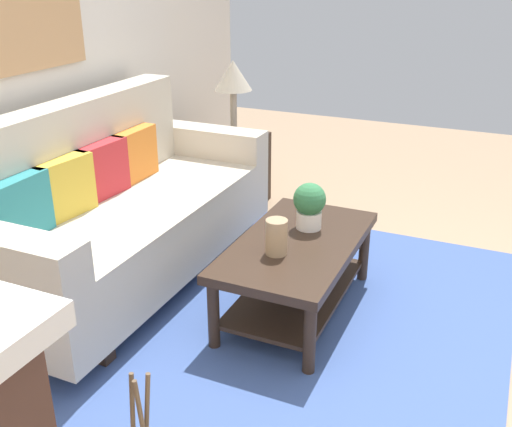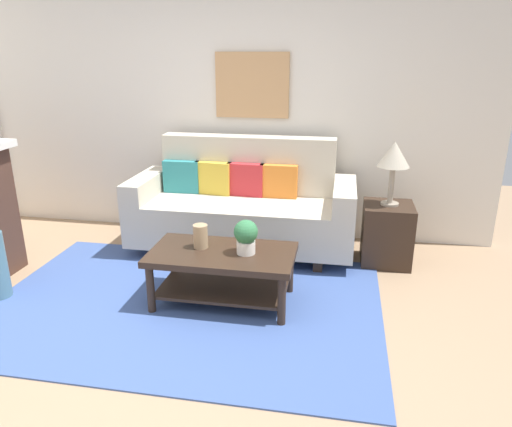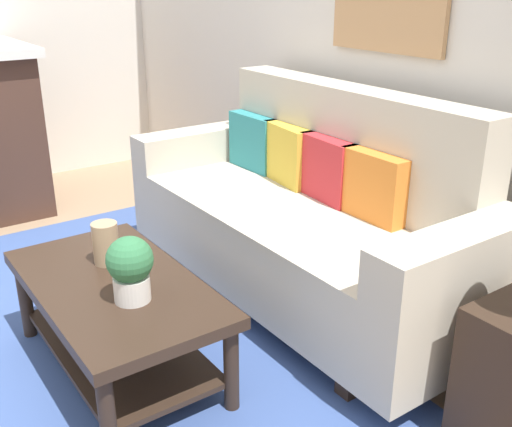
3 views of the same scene
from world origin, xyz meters
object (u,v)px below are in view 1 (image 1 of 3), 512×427
(throw_pillow_mustard, at_px, (63,188))
(side_table, at_px, (235,170))
(throw_pillow_teal, at_px, (18,209))
(coffee_table, at_px, (297,260))
(throw_pillow_orange, at_px, (133,154))
(couch, at_px, (123,213))
(potted_plant_tabletop, at_px, (309,204))
(framed_painting, at_px, (34,11))
(throw_pillow_crimson, at_px, (101,170))
(tabletop_vase, at_px, (276,237))
(table_lamp, at_px, (233,79))

(throw_pillow_mustard, bearing_deg, side_table, -6.66)
(throw_pillow_teal, xyz_separation_m, coffee_table, (0.71, -1.20, -0.37))
(throw_pillow_mustard, distance_m, coffee_table, 1.31)
(throw_pillow_teal, relative_size, throw_pillow_orange, 1.00)
(couch, bearing_deg, side_table, -2.95)
(potted_plant_tabletop, bearing_deg, framed_painting, 99.02)
(throw_pillow_teal, xyz_separation_m, framed_painting, (0.65, 0.34, 0.87))
(throw_pillow_crimson, bearing_deg, throw_pillow_teal, 180.00)
(throw_pillow_crimson, relative_size, side_table, 0.64)
(throw_pillow_orange, distance_m, coffee_table, 1.28)
(couch, distance_m, framed_painting, 1.21)
(couch, relative_size, throw_pillow_orange, 5.87)
(tabletop_vase, distance_m, framed_painting, 1.82)
(potted_plant_tabletop, height_order, framed_painting, framed_painting)
(coffee_table, distance_m, tabletop_vase, 0.28)
(throw_pillow_mustard, height_order, tabletop_vase, throw_pillow_mustard)
(throw_pillow_orange, bearing_deg, tabletop_vase, -111.09)
(throw_pillow_teal, bearing_deg, throw_pillow_orange, 0.00)
(throw_pillow_orange, bearing_deg, throw_pillow_mustard, 180.00)
(throw_pillow_teal, height_order, table_lamp, table_lamp)
(coffee_table, height_order, side_table, side_table)
(throw_pillow_mustard, distance_m, throw_pillow_orange, 0.65)
(couch, relative_size, tabletop_vase, 11.43)
(couch, xyz_separation_m, potted_plant_tabletop, (0.24, -1.07, 0.14))
(throw_pillow_crimson, height_order, side_table, throw_pillow_crimson)
(couch, bearing_deg, potted_plant_tabletop, -77.15)
(throw_pillow_crimson, relative_size, potted_plant_tabletop, 1.37)
(throw_pillow_crimson, relative_size, coffee_table, 0.33)
(coffee_table, xyz_separation_m, tabletop_vase, (-0.18, 0.05, 0.21))
(potted_plant_tabletop, bearing_deg, throw_pillow_crimson, 101.53)
(potted_plant_tabletop, bearing_deg, throw_pillow_teal, 126.75)
(table_lamp, xyz_separation_m, framed_painting, (-1.36, 0.54, 0.55))
(throw_pillow_mustard, relative_size, potted_plant_tabletop, 1.37)
(throw_pillow_teal, distance_m, throw_pillow_mustard, 0.33)
(throw_pillow_mustard, distance_m, table_lamp, 1.72)
(throw_pillow_teal, distance_m, side_table, 2.05)
(couch, bearing_deg, throw_pillow_teal, 168.99)
(throw_pillow_teal, height_order, tabletop_vase, throw_pillow_teal)
(side_table, xyz_separation_m, framed_painting, (-1.36, 0.54, 1.27))
(couch, xyz_separation_m, side_table, (1.36, -0.07, -0.15))
(side_table, distance_m, framed_painting, 1.93)
(tabletop_vase, relative_size, potted_plant_tabletop, 0.71)
(throw_pillow_teal, distance_m, coffee_table, 1.44)
(throw_pillow_mustard, height_order, table_lamp, table_lamp)
(coffee_table, distance_m, framed_painting, 1.97)
(throw_pillow_teal, xyz_separation_m, potted_plant_tabletop, (0.89, -1.20, -0.11))
(coffee_table, bearing_deg, throw_pillow_teal, 120.68)
(throw_pillow_orange, distance_m, potted_plant_tabletop, 1.21)
(coffee_table, bearing_deg, side_table, 37.77)
(throw_pillow_crimson, bearing_deg, potted_plant_tabletop, -78.47)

